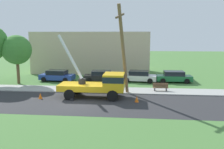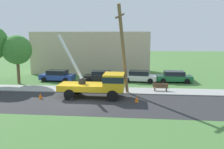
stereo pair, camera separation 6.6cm
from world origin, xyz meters
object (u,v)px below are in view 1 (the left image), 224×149
at_px(parked_sedan_green, 174,77).
at_px(park_bench, 160,87).
at_px(leaning_utility_pole, 123,50).
at_px(utility_truck, 100,83).
at_px(traffic_cone_ahead, 137,99).
at_px(parked_sedan_black, 101,76).
at_px(parked_sedan_white, 139,76).
at_px(parked_sedan_blue, 57,76).
at_px(roadside_tree_near, 17,50).
at_px(traffic_cone_behind, 40,96).

distance_m(parked_sedan_green, park_bench, 5.85).
xyz_separation_m(leaning_utility_pole, parked_sedan_green, (6.03, 7.53, -3.79)).
distance_m(leaning_utility_pole, park_bench, 5.96).
relative_size(utility_truck, traffic_cone_ahead, 12.07).
bearing_deg(parked_sedan_black, parked_sedan_white, 5.16).
relative_size(leaning_utility_pole, parked_sedan_green, 1.98).
xyz_separation_m(leaning_utility_pole, park_bench, (3.85, 2.10, -4.04)).
xyz_separation_m(traffic_cone_ahead, parked_sedan_black, (-4.51, 9.23, 0.43)).
bearing_deg(parked_sedan_green, parked_sedan_blue, -177.48).
bearing_deg(parked_sedan_white, roadside_tree_near, -169.92).
distance_m(parked_sedan_blue, parked_sedan_green, 14.98).
height_order(parked_sedan_black, parked_sedan_green, same).
height_order(traffic_cone_behind, parked_sedan_white, parked_sedan_white).
xyz_separation_m(parked_sedan_blue, parked_sedan_green, (14.97, 0.66, 0.00)).
distance_m(parked_sedan_black, parked_sedan_white, 4.80).
bearing_deg(parked_sedan_green, traffic_cone_ahead, -115.53).
xyz_separation_m(traffic_cone_behind, parked_sedan_green, (13.68, 9.51, 0.43)).
xyz_separation_m(parked_sedan_blue, parked_sedan_black, (5.79, 0.12, 0.00)).
bearing_deg(leaning_utility_pole, parked_sedan_blue, 142.45).
relative_size(parked_sedan_blue, park_bench, 2.83).
bearing_deg(roadside_tree_near, traffic_cone_ahead, -25.87).
height_order(parked_sedan_white, roadside_tree_near, roadside_tree_near).
relative_size(utility_truck, leaning_utility_pole, 0.77).
relative_size(parked_sedan_black, park_bench, 2.84).
distance_m(leaning_utility_pole, parked_sedan_black, 8.55).
height_order(leaning_utility_pole, park_bench, leaning_utility_pole).
bearing_deg(traffic_cone_ahead, parked_sedan_white, 88.39).
relative_size(traffic_cone_ahead, traffic_cone_behind, 1.00).
bearing_deg(parked_sedan_blue, parked_sedan_green, 2.52).
bearing_deg(traffic_cone_behind, parked_sedan_white, 45.35).
relative_size(leaning_utility_pole, parked_sedan_blue, 1.94).
xyz_separation_m(traffic_cone_ahead, parked_sedan_blue, (-10.30, 9.11, 0.43)).
height_order(traffic_cone_ahead, parked_sedan_blue, parked_sedan_blue).
distance_m(parked_sedan_black, park_bench, 8.54).
distance_m(traffic_cone_behind, park_bench, 12.21).
bearing_deg(parked_sedan_blue, utility_truck, -48.86).
bearing_deg(parked_sedan_white, traffic_cone_behind, -134.65).
relative_size(leaning_utility_pole, park_bench, 5.48).
distance_m(traffic_cone_behind, parked_sedan_black, 10.05).
distance_m(parked_sedan_blue, park_bench, 13.65).
distance_m(traffic_cone_behind, roadside_tree_near, 9.54).
bearing_deg(traffic_cone_ahead, park_bench, 60.19).
bearing_deg(parked_sedan_green, parked_sedan_black, -176.66).
height_order(traffic_cone_behind, park_bench, park_bench).
bearing_deg(park_bench, utility_truck, -152.59).
bearing_deg(utility_truck, traffic_cone_ahead, -20.13).
xyz_separation_m(parked_sedan_blue, roadside_tree_near, (-4.21, -2.07, 3.42)).
height_order(utility_truck, traffic_cone_behind, utility_truck).
bearing_deg(traffic_cone_ahead, parked_sedan_green, 64.47).
bearing_deg(utility_truck, traffic_cone_behind, -169.79).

